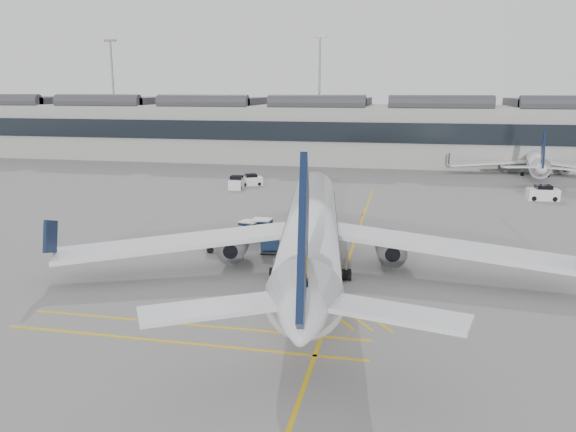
% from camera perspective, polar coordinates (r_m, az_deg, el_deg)
% --- Properties ---
extents(ground, '(220.00, 220.00, 0.00)m').
position_cam_1_polar(ground, '(45.23, -7.35, -5.68)').
color(ground, gray).
rests_on(ground, ground).
extents(terminal, '(200.00, 20.45, 12.40)m').
position_cam_1_polar(terminal, '(113.56, 4.59, 8.72)').
color(terminal, '#9E9E99').
rests_on(terminal, ground).
extents(light_masts, '(113.00, 0.60, 25.45)m').
position_cam_1_polar(light_masts, '(127.44, 4.73, 12.92)').
color(light_masts, slate).
rests_on(light_masts, ground).
extents(apron_markings, '(0.25, 60.00, 0.01)m').
position_cam_1_polar(apron_markings, '(52.60, 6.65, -2.99)').
color(apron_markings, gold).
rests_on(apron_markings, ground).
extents(airliner_main, '(39.31, 43.23, 11.54)m').
position_cam_1_polar(airliner_main, '(44.18, 2.37, -1.44)').
color(airliner_main, white).
rests_on(airliner_main, ground).
extents(airliner_far, '(28.13, 30.93, 8.25)m').
position_cam_1_polar(airliner_far, '(102.93, 23.84, 5.16)').
color(airliner_far, white).
rests_on(airliner_far, ground).
extents(belt_loader, '(4.28, 2.08, 1.69)m').
position_cam_1_polar(belt_loader, '(52.40, 0.33, -2.40)').
color(belt_loader, beige).
rests_on(belt_loader, ground).
extents(baggage_cart_a, '(1.63, 1.39, 1.59)m').
position_cam_1_polar(baggage_cart_a, '(52.66, 2.39, -1.93)').
color(baggage_cart_a, gray).
rests_on(baggage_cart_a, ground).
extents(baggage_cart_b, '(2.03, 1.71, 2.05)m').
position_cam_1_polar(baggage_cart_b, '(54.02, -2.67, -1.29)').
color(baggage_cart_b, gray).
rests_on(baggage_cart_b, ground).
extents(baggage_cart_c, '(1.94, 1.70, 1.81)m').
position_cam_1_polar(baggage_cart_c, '(49.74, -1.85, -2.69)').
color(baggage_cart_c, gray).
rests_on(baggage_cart_c, ground).
extents(baggage_cart_d, '(2.19, 1.99, 1.91)m').
position_cam_1_polar(baggage_cart_d, '(53.90, -3.91, -1.42)').
color(baggage_cart_d, gray).
rests_on(baggage_cart_d, ground).
extents(ramp_agent_a, '(0.66, 0.55, 1.55)m').
position_cam_1_polar(ramp_agent_a, '(50.21, -0.29, -2.76)').
color(ramp_agent_a, orange).
rests_on(ramp_agent_a, ground).
extents(ramp_agent_b, '(1.10, 1.05, 1.78)m').
position_cam_1_polar(ramp_agent_b, '(46.26, 0.42, -3.98)').
color(ramp_agent_b, '#E5440C').
rests_on(ramp_agent_b, ground).
extents(pushback_tug, '(3.05, 2.24, 1.55)m').
position_cam_1_polar(pushback_tug, '(50.73, -6.69, -2.78)').
color(pushback_tug, '#55594B').
rests_on(pushback_tug, ground).
extents(safety_cone_nose, '(0.32, 0.32, 0.45)m').
position_cam_1_polar(safety_cone_nose, '(65.06, 7.55, 0.27)').
color(safety_cone_nose, '#F24C0A').
rests_on(safety_cone_nose, ground).
extents(safety_cone_engine, '(0.33, 0.33, 0.46)m').
position_cam_1_polar(safety_cone_engine, '(52.03, 14.20, -3.22)').
color(safety_cone_engine, '#F24C0A').
rests_on(safety_cone_engine, ground).
extents(service_van_left, '(3.71, 3.02, 1.70)m').
position_cam_1_polar(service_van_left, '(84.58, -3.78, 3.64)').
color(service_van_left, silver).
rests_on(service_van_left, ground).
extents(service_van_mid, '(2.16, 3.77, 1.85)m').
position_cam_1_polar(service_van_mid, '(82.00, -5.23, 3.37)').
color(service_van_mid, silver).
rests_on(service_van_mid, ground).
extents(service_van_right, '(3.95, 2.13, 1.98)m').
position_cam_1_polar(service_van_right, '(80.44, 24.48, 2.11)').
color(service_van_right, silver).
rests_on(service_van_right, ground).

